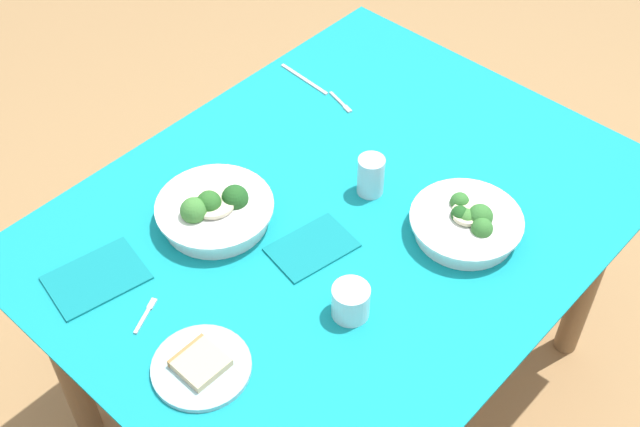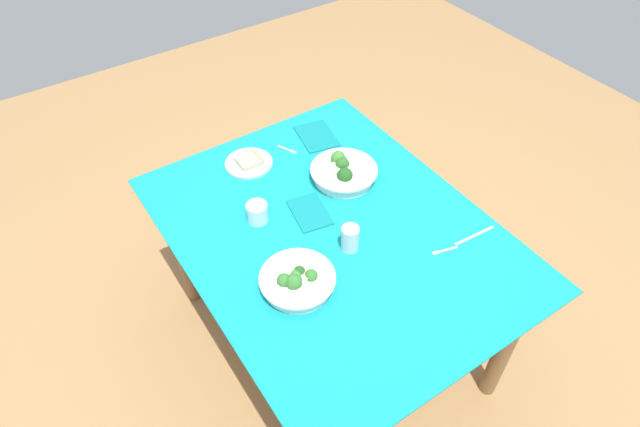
# 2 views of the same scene
# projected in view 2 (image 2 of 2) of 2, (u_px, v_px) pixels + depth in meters

# --- Properties ---
(ground_plane) EXTENTS (6.00, 6.00, 0.00)m
(ground_plane) POSITION_uv_depth(u_px,v_px,m) (331.00, 338.00, 2.61)
(ground_plane) COLOR #9E7547
(dining_table) EXTENTS (1.42, 1.10, 0.75)m
(dining_table) POSITION_uv_depth(u_px,v_px,m) (333.00, 249.00, 2.15)
(dining_table) COLOR teal
(dining_table) RESTS_ON ground_plane
(broccoli_bowl_far) EXTENTS (0.26, 0.26, 0.09)m
(broccoli_bowl_far) POSITION_uv_depth(u_px,v_px,m) (297.00, 281.00, 1.86)
(broccoli_bowl_far) COLOR white
(broccoli_bowl_far) RESTS_ON dining_table
(broccoli_bowl_near) EXTENTS (0.28, 0.28, 0.10)m
(broccoli_bowl_near) POSITION_uv_depth(u_px,v_px,m) (343.00, 172.00, 2.26)
(broccoli_bowl_near) COLOR white
(broccoli_bowl_near) RESTS_ON dining_table
(bread_side_plate) EXTENTS (0.21, 0.21, 0.03)m
(bread_side_plate) POSITION_uv_depth(u_px,v_px,m) (249.00, 163.00, 2.34)
(bread_side_plate) COLOR #99C6D1
(bread_side_plate) RESTS_ON dining_table
(water_glass_center) EXTENTS (0.07, 0.07, 0.10)m
(water_glass_center) POSITION_uv_depth(u_px,v_px,m) (350.00, 238.00, 1.98)
(water_glass_center) COLOR silver
(water_glass_center) RESTS_ON dining_table
(water_glass_side) EXTENTS (0.08, 0.08, 0.08)m
(water_glass_side) POSITION_uv_depth(u_px,v_px,m) (257.00, 213.00, 2.08)
(water_glass_side) COLOR silver
(water_glass_side) RESTS_ON dining_table
(fork_by_far_bowl) EXTENTS (0.09, 0.05, 0.00)m
(fork_by_far_bowl) POSITION_uv_depth(u_px,v_px,m) (288.00, 150.00, 2.41)
(fork_by_far_bowl) COLOR #B7B7BC
(fork_by_far_bowl) RESTS_ON dining_table
(fork_by_near_bowl) EXTENTS (0.04, 0.10, 0.00)m
(fork_by_near_bowl) POSITION_uv_depth(u_px,v_px,m) (444.00, 251.00, 2.00)
(fork_by_near_bowl) COLOR #B7B7BC
(fork_by_near_bowl) RESTS_ON dining_table
(table_knife_left) EXTENTS (0.02, 0.19, 0.00)m
(table_knife_left) POSITION_uv_depth(u_px,v_px,m) (474.00, 236.00, 2.05)
(table_knife_left) COLOR #B7B7BC
(table_knife_left) RESTS_ON dining_table
(napkin_folded_upper) EXTENTS (0.23, 0.19, 0.01)m
(napkin_folded_upper) POSITION_uv_depth(u_px,v_px,m) (317.00, 136.00, 2.48)
(napkin_folded_upper) COLOR #0F777D
(napkin_folded_upper) RESTS_ON dining_table
(napkin_folded_lower) EXTENTS (0.21, 0.16, 0.01)m
(napkin_folded_lower) POSITION_uv_depth(u_px,v_px,m) (310.00, 212.00, 2.14)
(napkin_folded_lower) COLOR #0F777D
(napkin_folded_lower) RESTS_ON dining_table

